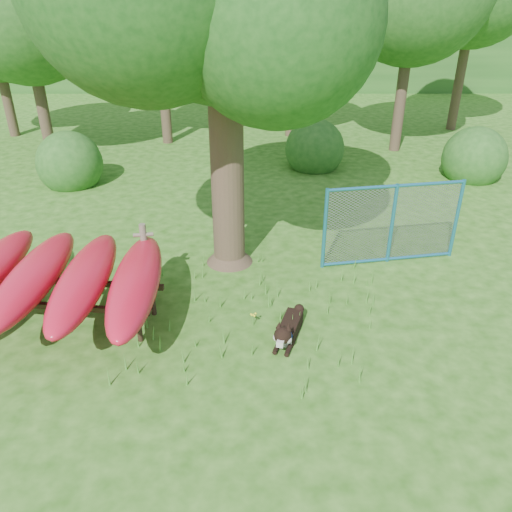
{
  "coord_description": "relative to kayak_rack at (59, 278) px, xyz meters",
  "views": [
    {
      "loc": [
        0.19,
        -6.02,
        4.8
      ],
      "look_at": [
        0.2,
        1.2,
        1.0
      ],
      "focal_mm": 35.0,
      "sensor_mm": 36.0,
      "label": 1
    }
  ],
  "objects": [
    {
      "name": "ground",
      "position": [
        2.91,
        -0.78,
        -0.83
      ],
      "size": [
        80.0,
        80.0,
        0.0
      ],
      "primitive_type": "plane",
      "color": "#215410",
      "rests_on": "ground"
    },
    {
      "name": "wooden_post",
      "position": [
        1.14,
        1.05,
        -0.15
      ],
      "size": [
        0.35,
        0.14,
        1.29
      ],
      "rotation": [
        0.0,
        0.0,
        0.16
      ],
      "color": "brown",
      "rests_on": "ground"
    },
    {
      "name": "kayak_rack",
      "position": [
        0.0,
        0.0,
        0.0
      ],
      "size": [
        3.37,
        3.44,
        1.08
      ],
      "rotation": [
        0.0,
        0.0,
        -0.11
      ],
      "color": "black",
      "rests_on": "ground"
    },
    {
      "name": "husky_dog",
      "position": [
        3.6,
        -0.5,
        -0.65
      ],
      "size": [
        0.55,
        1.11,
        0.51
      ],
      "rotation": [
        0.0,
        0.0,
        -0.3
      ],
      "color": "black",
      "rests_on": "ground"
    },
    {
      "name": "fence_section",
      "position": [
        5.77,
        2.1,
        -0.0
      ],
      "size": [
        2.78,
        0.58,
        2.74
      ],
      "rotation": [
        0.0,
        0.0,
        0.18
      ],
      "color": "teal",
      "rests_on": "ground"
    },
    {
      "name": "wildflower_clump",
      "position": [
        3.06,
        -0.11,
        -0.64
      ],
      "size": [
        0.11,
        0.1,
        0.23
      ],
      "rotation": [
        0.0,
        0.0,
        0.04
      ],
      "color": "#498B2D",
      "rests_on": "ground"
    },
    {
      "name": "bg_tree_a",
      "position": [
        -3.59,
        9.22,
        3.66
      ],
      "size": [
        4.4,
        4.4,
        6.7
      ],
      "color": "#3C2D20",
      "rests_on": "ground"
    },
    {
      "name": "bg_tree_c",
      "position": [
        4.41,
        12.22,
        3.28
      ],
      "size": [
        4.0,
        4.0,
        6.12
      ],
      "color": "#3C2D20",
      "rests_on": "ground"
    },
    {
      "name": "shrub_left",
      "position": [
        -2.09,
        6.72,
        -0.83
      ],
      "size": [
        1.8,
        1.8,
        1.8
      ],
      "primitive_type": "sphere",
      "color": "#20531A",
      "rests_on": "ground"
    },
    {
      "name": "shrub_right",
      "position": [
        9.41,
        7.22,
        -0.83
      ],
      "size": [
        1.8,
        1.8,
        1.8
      ],
      "primitive_type": "sphere",
      "color": "#20531A",
      "rests_on": "ground"
    },
    {
      "name": "shrub_mid",
      "position": [
        4.91,
        8.22,
        -0.83
      ],
      "size": [
        1.8,
        1.8,
        1.8
      ],
      "primitive_type": "sphere",
      "color": "#20531A",
      "rests_on": "ground"
    },
    {
      "name": "wooded_hillside",
      "position": [
        2.91,
        27.22,
        2.17
      ],
      "size": [
        80.0,
        12.0,
        6.0
      ],
      "primitive_type": "cube",
      "color": "#20531A",
      "rests_on": "ground"
    }
  ]
}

